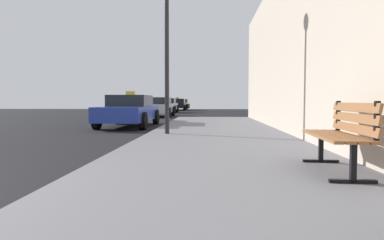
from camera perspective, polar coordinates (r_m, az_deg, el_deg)
name	(u,v)px	position (r m, az deg, el deg)	size (l,w,h in m)	color
sidewalk	(240,208)	(3.20, 8.05, -14.36)	(4.00, 32.00, 0.15)	slate
bench	(343,131)	(4.69, 23.80, -1.74)	(0.56, 1.52, 0.89)	brown
street_lamp	(167,21)	(9.53, -4.23, 16.04)	(0.36, 0.36, 4.41)	black
car_blue	(130,111)	(14.06, -10.35, 1.56)	(1.92, 4.56, 1.43)	#233899
car_silver	(157,107)	(22.67, -5.81, 2.20)	(2.05, 4.01, 1.27)	#B7B7BF
car_white	(166,105)	(30.58, -4.40, 2.46)	(2.05, 4.01, 1.27)	white
car_black	(177,104)	(38.14, -2.46, 2.62)	(2.03, 4.55, 1.43)	black
car_yellow	(182,104)	(46.07, -1.72, 2.72)	(1.95, 4.41, 1.27)	yellow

